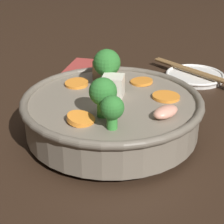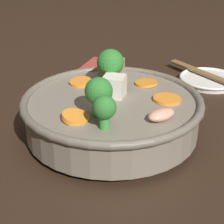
% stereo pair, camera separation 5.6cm
% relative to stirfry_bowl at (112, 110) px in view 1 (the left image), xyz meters
% --- Properties ---
extents(ground_plane, '(3.00, 3.00, 0.00)m').
position_rel_stirfry_bowl_xyz_m(ground_plane, '(0.00, 0.00, -0.04)').
color(ground_plane, black).
extents(stirfry_bowl, '(0.27, 0.27, 0.12)m').
position_rel_stirfry_bowl_xyz_m(stirfry_bowl, '(0.00, 0.00, 0.00)').
color(stirfry_bowl, slate).
rests_on(stirfry_bowl, ground_plane).
extents(side_saucer, '(0.12, 0.12, 0.01)m').
position_rel_stirfry_bowl_xyz_m(side_saucer, '(-0.25, 0.15, -0.04)').
color(side_saucer, white).
rests_on(side_saucer, ground_plane).
extents(napkin, '(0.12, 0.09, 0.00)m').
position_rel_stirfry_bowl_xyz_m(napkin, '(-0.30, -0.09, -0.04)').
color(napkin, '#A33833').
rests_on(napkin, ground_plane).
extents(chopsticks_pair, '(0.16, 0.17, 0.01)m').
position_rel_stirfry_bowl_xyz_m(chopsticks_pair, '(-0.25, 0.15, -0.03)').
color(chopsticks_pair, olive).
rests_on(chopsticks_pair, side_saucer).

